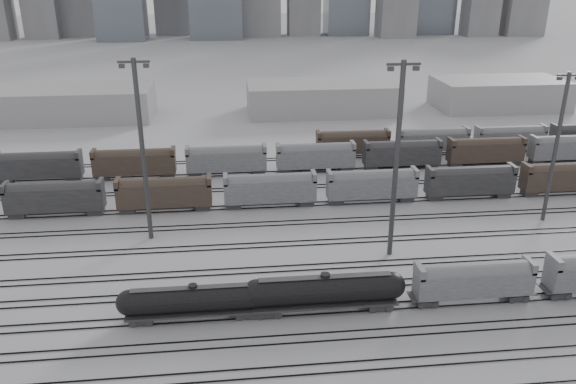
{
  "coord_description": "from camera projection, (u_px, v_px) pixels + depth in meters",
  "views": [
    {
      "loc": [
        -15.28,
        -53.04,
        36.66
      ],
      "look_at": [
        -6.49,
        27.98,
        4.0
      ],
      "focal_mm": 35.0,
      "sensor_mm": 36.0,
      "label": 1
    }
  ],
  "objects": [
    {
      "name": "bg_string_far",
      "position": [
        471.0,
        140.0,
        118.3
      ],
      "size": [
        66.0,
        3.0,
        5.6
      ],
      "color": "#45342C",
      "rests_on": "ground"
    },
    {
      "name": "ground",
      "position": [
        371.0,
        313.0,
        64.11
      ],
      "size": [
        900.0,
        900.0,
        0.0
      ],
      "primitive_type": "plane",
      "color": "silver",
      "rests_on": "ground"
    },
    {
      "name": "warehouse_right",
      "position": [
        499.0,
        94.0,
        156.29
      ],
      "size": [
        35.0,
        18.0,
        8.0
      ],
      "primitive_type": "cube",
      "color": "#98989B",
      "rests_on": "ground"
    },
    {
      "name": "tracks",
      "position": [
        341.0,
        243.0,
        80.23
      ],
      "size": [
        220.0,
        71.5,
        0.16
      ],
      "color": "black",
      "rests_on": "ground"
    },
    {
      "name": "light_mast_d",
      "position": [
        556.0,
        145.0,
        83.12
      ],
      "size": [
        3.68,
        0.59,
        23.0
      ],
      "color": "#3D3D3F",
      "rests_on": "ground"
    },
    {
      "name": "warehouse_left",
      "position": [
        53.0,
        104.0,
        144.29
      ],
      "size": [
        50.0,
        18.0,
        8.0
      ],
      "primitive_type": "cube",
      "color": "#98989B",
      "rests_on": "ground"
    },
    {
      "name": "tank_car_a",
      "position": [
        194.0,
        300.0,
        62.14
      ],
      "size": [
        16.9,
        2.82,
        4.18
      ],
      "color": "#242427",
      "rests_on": "ground"
    },
    {
      "name": "light_mast_c",
      "position": [
        397.0,
        157.0,
        72.07
      ],
      "size": [
        4.22,
        0.67,
        26.36
      ],
      "color": "#3D3D3F",
      "rests_on": "ground"
    },
    {
      "name": "hopper_car_a",
      "position": [
        474.0,
        279.0,
        65.12
      ],
      "size": [
        13.86,
        2.75,
        4.96
      ],
      "color": "#242427",
      "rests_on": "ground"
    },
    {
      "name": "tank_car_b",
      "position": [
        325.0,
        290.0,
        63.52
      ],
      "size": [
        18.65,
        3.11,
        4.61
      ],
      "color": "#242427",
      "rests_on": "ground"
    },
    {
      "name": "bg_string_mid",
      "position": [
        402.0,
        155.0,
        109.16
      ],
      "size": [
        151.0,
        3.0,
        5.6
      ],
      "color": "#242427",
      "rests_on": "ground"
    },
    {
      "name": "light_mast_b",
      "position": [
        142.0,
        148.0,
        76.71
      ],
      "size": [
        4.14,
        0.66,
        25.88
      ],
      "color": "#3D3D3F",
      "rests_on": "ground"
    },
    {
      "name": "bg_string_near",
      "position": [
        372.0,
        186.0,
        93.4
      ],
      "size": [
        151.0,
        3.0,
        5.6
      ],
      "color": "gray",
      "rests_on": "ground"
    },
    {
      "name": "warehouse_mid",
      "position": [
        322.0,
        98.0,
        151.29
      ],
      "size": [
        40.0,
        18.0,
        8.0
      ],
      "primitive_type": "cube",
      "color": "#98989B",
      "rests_on": "ground"
    }
  ]
}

